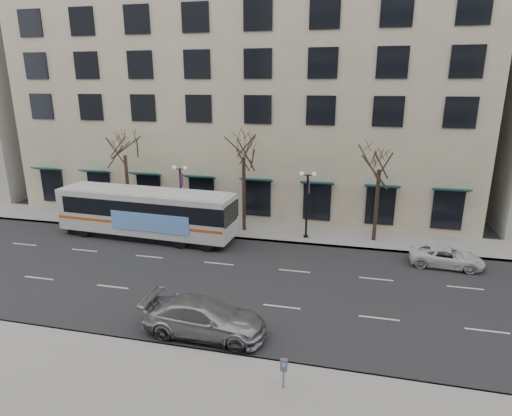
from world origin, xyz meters
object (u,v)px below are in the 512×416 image
(lamp_post_left, at_px, (181,194))
(white_pickup, at_px, (446,257))
(pay_station, at_px, (284,367))
(tree_far_right, at_px, (380,156))
(lamp_post_right, at_px, (307,202))
(tree_far_mid, at_px, (244,145))
(silver_car, at_px, (205,318))
(city_bus, at_px, (147,212))
(tree_far_left, at_px, (124,144))

(lamp_post_left, bearing_deg, white_pickup, -8.38)
(pay_station, bearing_deg, lamp_post_left, 121.53)
(tree_far_right, relative_size, lamp_post_right, 1.55)
(tree_far_mid, bearing_deg, silver_car, -82.43)
(silver_car, height_order, white_pickup, silver_car)
(white_pickup, bearing_deg, lamp_post_right, 76.34)
(silver_car, relative_size, pay_station, 4.68)
(lamp_post_right, relative_size, silver_car, 0.89)
(tree_far_mid, xyz_separation_m, silver_car, (1.92, -14.42, -6.06))
(lamp_post_left, bearing_deg, lamp_post_right, 0.00)
(city_bus, height_order, white_pickup, city_bus)
(tree_far_mid, height_order, pay_station, tree_far_mid)
(silver_car, bearing_deg, white_pickup, -47.30)
(tree_far_mid, relative_size, city_bus, 0.62)
(lamp_post_right, distance_m, city_bus, 12.07)
(tree_far_left, relative_size, pay_station, 6.67)
(tree_far_left, height_order, pay_station, tree_far_left)
(tree_far_left, xyz_separation_m, lamp_post_right, (15.01, -0.60, -3.75))
(silver_car, distance_m, white_pickup, 16.63)
(lamp_post_left, relative_size, white_pickup, 1.15)
(tree_far_mid, bearing_deg, tree_far_left, -180.00)
(tree_far_right, bearing_deg, city_bus, -169.83)
(city_bus, distance_m, pay_station, 19.41)
(tree_far_mid, xyz_separation_m, city_bus, (-6.78, -3.01, -4.87))
(lamp_post_left, relative_size, silver_car, 0.89)
(city_bus, height_order, silver_car, city_bus)
(silver_car, xyz_separation_m, white_pickup, (12.50, 10.96, -0.22))
(tree_far_left, xyz_separation_m, lamp_post_left, (5.01, -0.60, -3.75))
(pay_station, bearing_deg, lamp_post_right, 91.93)
(tree_far_right, height_order, lamp_post_right, tree_far_right)
(tree_far_left, relative_size, tree_far_mid, 0.98)
(lamp_post_right, bearing_deg, city_bus, -168.45)
(tree_far_left, distance_m, silver_car, 19.60)
(tree_far_left, xyz_separation_m, silver_car, (11.92, -14.42, -5.85))
(tree_far_mid, height_order, tree_far_right, tree_far_mid)
(tree_far_mid, height_order, city_bus, tree_far_mid)
(lamp_post_left, relative_size, city_bus, 0.38)
(tree_far_left, xyz_separation_m, tree_far_right, (20.00, 0.00, -0.28))
(tree_far_mid, distance_m, silver_car, 15.76)
(silver_car, bearing_deg, tree_far_left, 41.02)
(lamp_post_left, xyz_separation_m, lamp_post_right, (10.00, 0.00, 0.00))
(city_bus, xyz_separation_m, silver_car, (8.70, -11.41, -1.18))
(tree_far_mid, xyz_separation_m, lamp_post_left, (-4.99, -0.60, -3.96))
(lamp_post_left, bearing_deg, tree_far_right, 2.29)
(tree_far_mid, relative_size, lamp_post_left, 1.64)
(tree_far_right, relative_size, lamp_post_left, 1.55)
(city_bus, distance_m, white_pickup, 21.26)
(city_bus, xyz_separation_m, white_pickup, (21.20, -0.45, -1.40))
(tree_far_mid, xyz_separation_m, lamp_post_right, (5.01, -0.60, -3.96))
(tree_far_right, distance_m, pay_station, 18.63)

